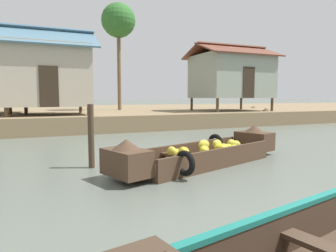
% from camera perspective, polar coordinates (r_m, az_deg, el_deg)
% --- Properties ---
extents(ground_plane, '(300.00, 300.00, 0.00)m').
position_cam_1_polar(ground_plane, '(11.68, -6.87, -2.74)').
color(ground_plane, '#596056').
extents(riverbank_strip, '(160.00, 20.00, 0.78)m').
position_cam_1_polar(riverbank_strip, '(23.83, -15.70, 2.16)').
color(riverbank_strip, '#7F6B4C').
rests_on(riverbank_strip, ground).
extents(banana_boat, '(5.13, 2.60, 0.83)m').
position_cam_1_polar(banana_boat, '(7.56, 6.59, -4.92)').
color(banana_boat, '#473323').
rests_on(banana_boat, ground).
extents(fishing_skiff_distant, '(3.50, 5.09, 0.97)m').
position_cam_1_polar(fishing_skiff_distant, '(22.73, 16.48, 1.84)').
color(fishing_skiff_distant, brown).
rests_on(fishing_skiff_distant, ground).
extents(stilt_house_mid_right, '(4.54, 3.53, 4.17)m').
position_cam_1_polar(stilt_house_mid_right, '(16.09, -21.52, 8.90)').
color(stilt_house_mid_right, '#4C3826').
rests_on(stilt_house_mid_right, riverbank_strip).
extents(stilt_house_right, '(5.06, 3.97, 4.13)m').
position_cam_1_polar(stilt_house_right, '(20.03, 11.62, 9.08)').
color(stilt_house_right, '#4C3826').
rests_on(stilt_house_right, riverbank_strip).
extents(palm_tree_near, '(2.22, 2.22, 6.96)m').
position_cam_1_polar(palm_tree_near, '(21.44, -9.16, 18.54)').
color(palm_tree_near, brown).
rests_on(palm_tree_near, riverbank_strip).
extents(mooring_post, '(0.14, 0.14, 1.48)m').
position_cam_1_polar(mooring_post, '(7.33, -14.06, -1.84)').
color(mooring_post, '#423323').
rests_on(mooring_post, ground).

